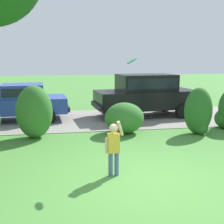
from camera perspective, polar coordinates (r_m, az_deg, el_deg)
ground_plane at (r=6.50m, az=6.34°, el=-13.53°), size 80.00×80.00×0.00m
driveway_strip at (r=12.79m, az=-1.78°, el=-1.35°), size 28.00×4.40×0.02m
shrub_centre_left at (r=9.98m, az=-14.95°, el=0.01°), size 1.19×1.02×1.76m
shrub_centre at (r=10.34m, az=2.42°, el=-1.17°), size 1.39×1.25×1.10m
shrub_centre_right at (r=10.63m, az=16.55°, el=-0.06°), size 0.99×0.82×1.64m
parked_sedan at (r=12.95m, az=-17.91°, el=2.05°), size 4.52×2.34×1.56m
parked_suv at (r=13.29m, az=6.63°, el=3.70°), size 4.86×2.47×1.92m
child_thrower at (r=6.57m, az=0.31°, el=-6.52°), size 0.45×0.27×1.29m
frisbee at (r=7.08m, az=3.95°, el=9.98°), size 0.26×0.28×0.17m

